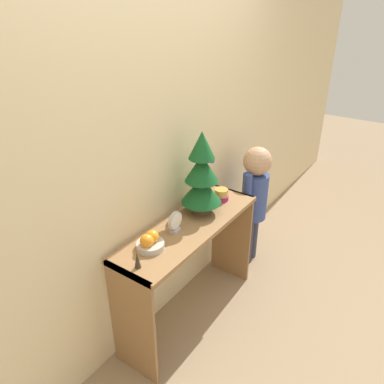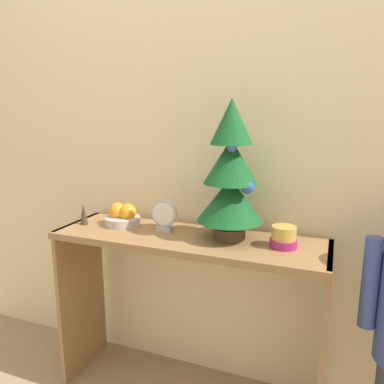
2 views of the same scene
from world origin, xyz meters
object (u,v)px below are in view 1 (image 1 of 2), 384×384
singing_bowl (221,195)px  figurine (137,260)px  desk_clock (175,222)px  child_figure (255,190)px  mini_tree (202,175)px  fruit_bowl (150,242)px

singing_bowl → figurine: size_ratio=1.07×
desk_clock → child_figure: 0.99m
child_figure → mini_tree: bearing=173.2°
mini_tree → singing_bowl: (0.23, -0.02, -0.23)m
desk_clock → mini_tree: bearing=1.1°
desk_clock → child_figure: size_ratio=0.13×
singing_bowl → figurine: figurine is taller
figurine → child_figure: size_ratio=0.09×
mini_tree → figurine: size_ratio=5.73×
desk_clock → figurine: size_ratio=1.40×
child_figure → fruit_bowl: bearing=175.6°
figurine → child_figure: child_figure is taller
fruit_bowl → singing_bowl: bearing=-2.6°
mini_tree → figurine: (-0.70, -0.05, -0.22)m
fruit_bowl → mini_tree: bearing=-1.1°
desk_clock → figurine: 0.40m
fruit_bowl → child_figure: bearing=-4.4°
fruit_bowl → singing_bowl: (0.75, -0.03, -0.00)m
mini_tree → singing_bowl: size_ratio=5.37×
singing_bowl → figurine: 0.92m
fruit_bowl → desk_clock: desk_clock is taller
fruit_bowl → figurine: size_ratio=1.65×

